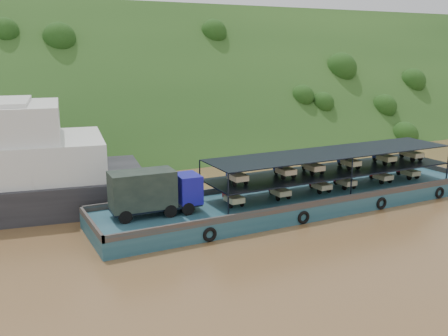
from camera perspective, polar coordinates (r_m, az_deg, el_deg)
name	(u,v)px	position (r m, az deg, el deg)	size (l,w,h in m)	color
ground	(261,210)	(42.24, 4.29, -4.78)	(160.00, 160.00, 0.00)	brown
hillside	(134,141)	(74.45, -10.24, 3.01)	(140.00, 28.00, 28.00)	#1A3714
cargo_barge	(288,197)	(42.16, 7.28, -3.26)	(35.00, 7.18, 4.60)	#163E4D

